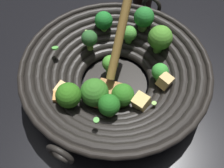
# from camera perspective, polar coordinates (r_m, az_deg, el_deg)

# --- Properties ---
(ground_plane) EXTENTS (4.00, 4.00, 0.00)m
(ground_plane) POSITION_cam_1_polar(r_m,az_deg,el_deg) (0.59, 0.72, -0.33)
(ground_plane) COLOR black
(wok) EXTENTS (0.45, 0.41, 0.26)m
(wok) POSITION_cam_1_polar(r_m,az_deg,el_deg) (0.54, 0.82, 3.10)
(wok) COLOR black
(wok) RESTS_ON ground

